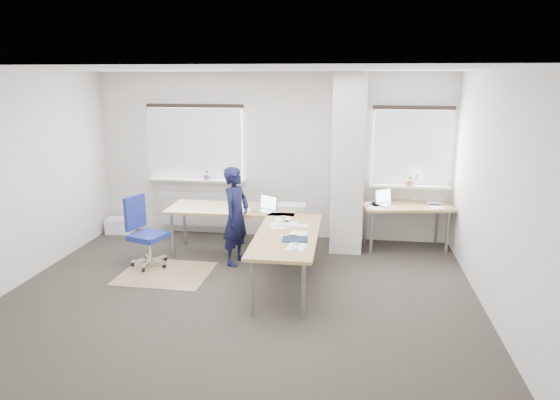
# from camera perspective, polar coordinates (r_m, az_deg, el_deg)

# --- Properties ---
(ground) EXTENTS (6.00, 6.00, 0.00)m
(ground) POSITION_cam_1_polar(r_m,az_deg,el_deg) (6.53, -4.58, -10.75)
(ground) COLOR #2A2622
(ground) RESTS_ON ground
(room_shell) EXTENTS (6.04, 5.04, 2.82)m
(room_shell) POSITION_cam_1_polar(r_m,az_deg,el_deg) (6.41, -2.38, 5.20)
(room_shell) COLOR beige
(room_shell) RESTS_ON ground
(floor_mat) EXTENTS (1.26, 1.07, 0.01)m
(floor_mat) POSITION_cam_1_polar(r_m,az_deg,el_deg) (7.34, -12.95, -8.16)
(floor_mat) COLOR #9A7554
(floor_mat) RESTS_ON ground
(white_crate) EXTENTS (0.46, 0.34, 0.27)m
(white_crate) POSITION_cam_1_polar(r_m,az_deg,el_deg) (9.36, -17.80, -2.78)
(white_crate) COLOR white
(white_crate) RESTS_ON ground
(desk_main) EXTENTS (2.43, 2.60, 0.96)m
(desk_main) POSITION_cam_1_polar(r_m,az_deg,el_deg) (7.17, -2.19, -2.50)
(desk_main) COLOR olive
(desk_main) RESTS_ON ground
(desk_side) EXTENTS (1.50, 0.93, 1.22)m
(desk_side) POSITION_cam_1_polar(r_m,az_deg,el_deg) (8.23, 14.20, -0.80)
(desk_side) COLOR olive
(desk_side) RESTS_ON ground
(task_chair) EXTENTS (0.59, 0.57, 1.04)m
(task_chair) POSITION_cam_1_polar(r_m,az_deg,el_deg) (7.61, -14.93, -5.17)
(task_chair) COLOR navy
(task_chair) RESTS_ON ground
(person) EXTENTS (0.49, 0.61, 1.46)m
(person) POSITION_cam_1_polar(r_m,az_deg,el_deg) (7.33, -5.05, -1.85)
(person) COLOR black
(person) RESTS_ON ground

